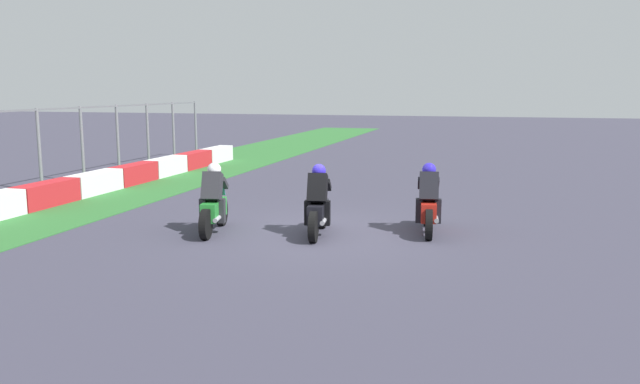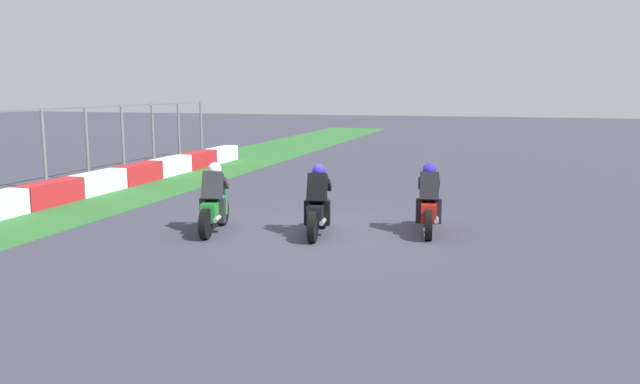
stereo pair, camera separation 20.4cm
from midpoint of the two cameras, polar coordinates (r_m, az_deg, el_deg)
The scene contains 6 objects.
ground_plane at distance 13.83m, azimuth -0.15°, elevation -3.69°, with size 120.00×120.00×0.00m, color #3B3949.
grass_verge at distance 17.53m, azimuth -25.11°, elevation -1.78°, with size 72.00×4.43×0.02m, color #2E6B30.
track_barrier at distance 17.62m, azimuth -25.71°, elevation -0.74°, with size 25.36×0.60×0.64m.
rider_lane_a at distance 13.95m, azimuth 9.24°, elevation -1.08°, with size 2.04×0.59×1.51m.
rider_lane_b at distance 13.55m, azimuth -0.60°, elevation -1.27°, with size 2.04×0.59×1.51m.
rider_lane_c at distance 14.00m, azimuth -9.88°, elevation -1.06°, with size 2.03×0.63×1.51m.
Camera 1 is at (-12.99, -3.60, 3.09)m, focal length 35.85 mm.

